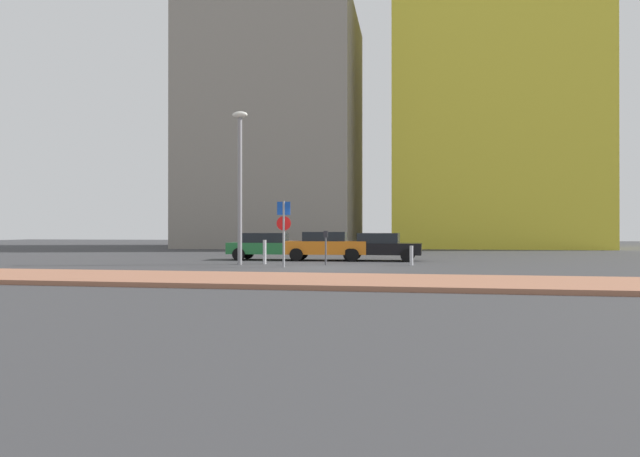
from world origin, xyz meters
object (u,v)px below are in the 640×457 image
(street_lamp, at_px, (240,174))
(traffic_bollard_near, at_px, (265,252))
(parked_car_green, at_px, (270,246))
(parked_car_orange, at_px, (326,245))
(traffic_bollard_mid, at_px, (411,255))
(parking_meter, at_px, (326,243))
(parking_sign_post, at_px, (284,226))
(parked_car_black, at_px, (380,246))

(street_lamp, height_order, traffic_bollard_near, street_lamp)
(parked_car_green, bearing_deg, parked_car_orange, 1.02)
(street_lamp, relative_size, traffic_bollard_mid, 7.98)
(parked_car_green, bearing_deg, parking_meter, -45.84)
(parked_car_orange, height_order, street_lamp, street_lamp)
(parking_sign_post, distance_m, traffic_bollard_near, 2.55)
(parked_car_black, relative_size, parking_sign_post, 1.52)
(parked_car_black, distance_m, traffic_bollard_mid, 3.65)
(parking_sign_post, bearing_deg, traffic_bollard_near, 126.02)
(traffic_bollard_near, bearing_deg, traffic_bollard_mid, 2.48)
(street_lamp, bearing_deg, parked_car_green, 85.19)
(parked_car_orange, relative_size, parking_meter, 2.77)
(parked_car_orange, relative_size, traffic_bollard_near, 3.81)
(parking_sign_post, relative_size, parking_meter, 1.83)
(traffic_bollard_near, xyz_separation_m, traffic_bollard_mid, (6.58, 0.28, -0.12))
(traffic_bollard_mid, bearing_deg, parking_meter, -172.48)
(parking_sign_post, bearing_deg, parked_car_green, 110.86)
(parked_car_orange, relative_size, traffic_bollard_mid, 4.86)
(street_lamp, bearing_deg, traffic_bollard_near, 27.96)
(parked_car_green, bearing_deg, traffic_bollard_near, -78.90)
(parking_meter, relative_size, traffic_bollard_mid, 1.75)
(parking_meter, bearing_deg, street_lamp, -175.19)
(parked_car_green, bearing_deg, parking_sign_post, -69.14)
(parked_car_green, height_order, traffic_bollard_mid, parked_car_green)
(parked_car_orange, distance_m, traffic_bollard_near, 4.16)
(parked_car_black, height_order, traffic_bollard_mid, parked_car_black)
(parking_sign_post, xyz_separation_m, traffic_bollard_near, (-1.33, 1.83, -1.18))
(parked_car_black, height_order, parking_meter, parking_meter)
(parked_car_green, distance_m, traffic_bollard_near, 3.49)
(parked_car_black, height_order, street_lamp, street_lamp)
(parking_meter, height_order, street_lamp, street_lamp)
(parked_car_black, distance_m, traffic_bollard_near, 6.15)
(parked_car_green, bearing_deg, traffic_bollard_mid, -23.35)
(parked_car_green, height_order, parked_car_black, parked_car_green)
(parked_car_black, distance_m, parking_sign_post, 6.61)
(parking_sign_post, distance_m, parking_meter, 2.35)
(street_lamp, xyz_separation_m, traffic_bollard_mid, (7.59, 0.82, -3.62))
(parked_car_green, relative_size, parking_sign_post, 1.59)
(parking_meter, xyz_separation_m, traffic_bollard_mid, (3.73, 0.49, -0.54))
(parked_car_green, relative_size, parked_car_black, 1.05)
(parked_car_black, relative_size, parking_meter, 2.78)
(parked_car_orange, distance_m, parking_meter, 3.72)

